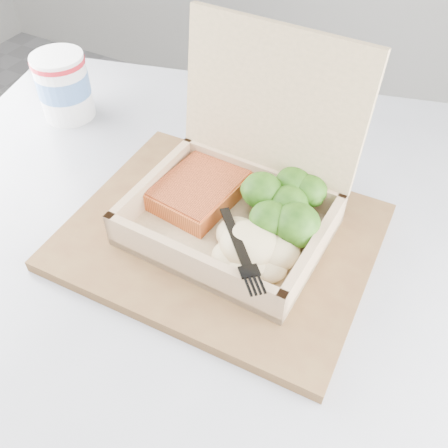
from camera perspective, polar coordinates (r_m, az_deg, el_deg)
The scene contains 9 objects.
cafe_table at distance 0.73m, azimuth -1.26°, elevation -15.24°, with size 1.05×1.05×0.75m.
serving_tray at distance 0.59m, azimuth -0.38°, elevation -1.44°, with size 0.35×0.28×0.01m, color brown.
takeout_container at distance 0.57m, azimuth 2.18°, elevation 4.64°, with size 0.23×0.21×0.21m.
salmon_fillet at distance 0.61m, azimuth -2.76°, elevation 3.92°, with size 0.09×0.11×0.02m, color #CF5F28.
broccoli_pile at distance 0.58m, azimuth 7.28°, elevation 1.78°, with size 0.12×0.12×0.04m, color #3C771A, non-canonical shape.
mashed_potatoes at distance 0.54m, azimuth 2.94°, elevation -2.28°, with size 0.11×0.09×0.04m, color beige.
plastic_fork at distance 0.54m, azimuth 0.78°, elevation 0.03°, with size 0.10×0.11×0.01m.
paper_cup at distance 0.81m, azimuth -17.91°, elevation 14.93°, with size 0.08×0.08×0.10m.
receipt at distance 0.72m, azimuth 4.34°, elevation 7.93°, with size 0.08×0.14×0.00m, color white.
Camera 1 is at (0.19, 0.23, 1.20)m, focal length 40.00 mm.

